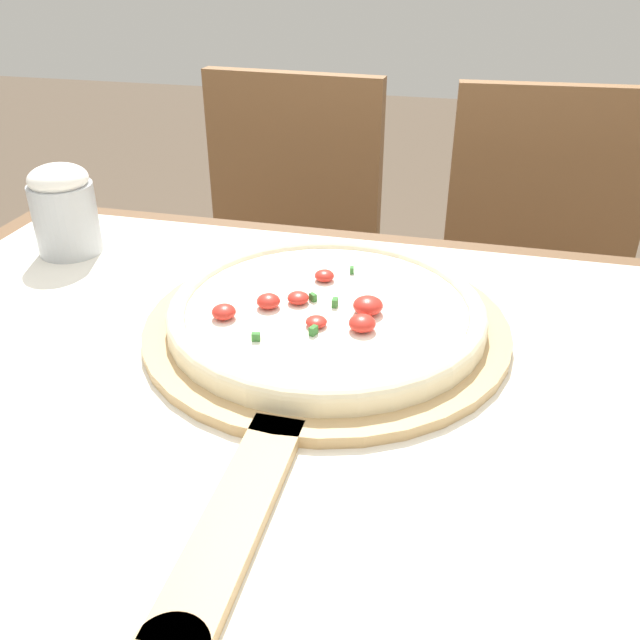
{
  "coord_description": "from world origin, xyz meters",
  "views": [
    {
      "loc": [
        0.12,
        -0.5,
        1.11
      ],
      "look_at": [
        -0.03,
        0.1,
        0.77
      ],
      "focal_mm": 38.0,
      "sensor_mm": 36.0,
      "label": 1
    }
  ],
  "objects_px": {
    "pizza_peel": "(322,336)",
    "flour_cup": "(64,209)",
    "chair_left": "(282,260)",
    "pizza": "(327,311)",
    "chair_right": "(537,287)"
  },
  "relations": [
    {
      "from": "pizza_peel",
      "to": "flour_cup",
      "type": "xyz_separation_m",
      "value": [
        -0.39,
        0.15,
        0.06
      ]
    },
    {
      "from": "chair_left",
      "to": "pizza",
      "type": "bearing_deg",
      "value": -65.56
    },
    {
      "from": "flour_cup",
      "to": "pizza_peel",
      "type": "bearing_deg",
      "value": -20.61
    },
    {
      "from": "chair_right",
      "to": "flour_cup",
      "type": "relative_size",
      "value": 7.2
    },
    {
      "from": "pizza_peel",
      "to": "chair_left",
      "type": "bearing_deg",
      "value": 110.67
    },
    {
      "from": "pizza",
      "to": "flour_cup",
      "type": "distance_m",
      "value": 0.41
    },
    {
      "from": "pizza_peel",
      "to": "pizza",
      "type": "height_order",
      "value": "pizza"
    },
    {
      "from": "pizza",
      "to": "chair_right",
      "type": "xyz_separation_m",
      "value": [
        0.28,
        0.65,
        -0.26
      ]
    },
    {
      "from": "chair_left",
      "to": "pizza_peel",
      "type": "bearing_deg",
      "value": -66.22
    },
    {
      "from": "pizza",
      "to": "chair_left",
      "type": "xyz_separation_m",
      "value": [
        -0.25,
        0.65,
        -0.26
      ]
    },
    {
      "from": "chair_left",
      "to": "flour_cup",
      "type": "distance_m",
      "value": 0.62
    },
    {
      "from": "chair_left",
      "to": "chair_right",
      "type": "xyz_separation_m",
      "value": [
        0.53,
        -0.0,
        0.0
      ]
    },
    {
      "from": "pizza_peel",
      "to": "flour_cup",
      "type": "height_order",
      "value": "flour_cup"
    },
    {
      "from": "chair_right",
      "to": "flour_cup",
      "type": "bearing_deg",
      "value": -145.89
    },
    {
      "from": "flour_cup",
      "to": "chair_left",
      "type": "bearing_deg",
      "value": 75.5
    }
  ]
}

